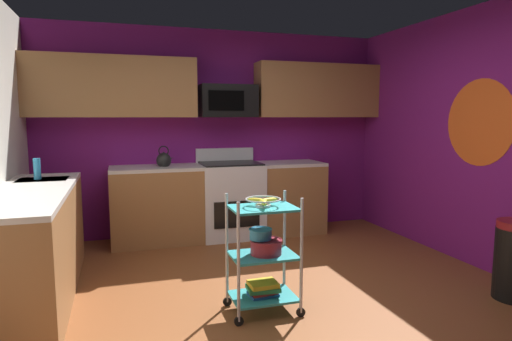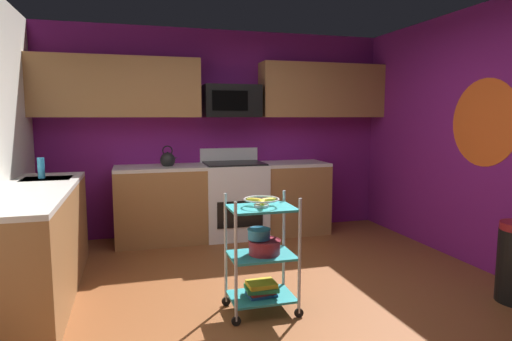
{
  "view_description": "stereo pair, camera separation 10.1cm",
  "coord_description": "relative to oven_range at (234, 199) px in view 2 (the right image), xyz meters",
  "views": [
    {
      "loc": [
        -1.2,
        -3.16,
        1.51
      ],
      "look_at": [
        -0.09,
        0.38,
        1.05
      ],
      "focal_mm": 30.69,
      "sensor_mm": 36.0,
      "label": 1
    },
    {
      "loc": [
        -1.1,
        -3.19,
        1.51
      ],
      "look_at": [
        -0.09,
        0.38,
        1.05
      ],
      "focal_mm": 30.69,
      "sensor_mm": 36.0,
      "label": 2
    }
  ],
  "objects": [
    {
      "name": "fruit_bowl",
      "position": [
        -0.29,
        -2.18,
        0.4
      ],
      "size": [
        0.27,
        0.27,
        0.07
      ],
      "color": "silver",
      "rests_on": "rolling_cart"
    },
    {
      "name": "book_stack",
      "position": [
        -0.29,
        -2.18,
        -0.29
      ],
      "size": [
        0.26,
        0.2,
        0.11
      ],
      "color": "#1E4C8C",
      "rests_on": "rolling_cart"
    },
    {
      "name": "oven_range",
      "position": [
        0.0,
        0.0,
        0.0
      ],
      "size": [
        0.76,
        0.65,
        1.1
      ],
      "color": "white",
      "rests_on": "ground"
    },
    {
      "name": "counter_run",
      "position": [
        -0.98,
        -0.63,
        -0.01
      ],
      "size": [
        3.52,
        2.76,
        0.92
      ],
      "color": "#9E6B3D",
      "rests_on": "ground"
    },
    {
      "name": "floor",
      "position": [
        -0.12,
        -2.1,
        -0.5
      ],
      "size": [
        4.4,
        4.8,
        0.04
      ],
      "primitive_type": "cube",
      "color": "brown",
      "rests_on": "ground"
    },
    {
      "name": "dish_soap_bottle",
      "position": [
        -2.06,
        -0.75,
        0.54
      ],
      "size": [
        0.06,
        0.06,
        0.2
      ],
      "primitive_type": "cylinder",
      "color": "#2D8CBF",
      "rests_on": "counter_run"
    },
    {
      "name": "mixing_bowl_large",
      "position": [
        -0.27,
        -2.18,
        0.04
      ],
      "size": [
        0.25,
        0.25,
        0.11
      ],
      "color": "maroon",
      "rests_on": "rolling_cart"
    },
    {
      "name": "upper_cabinets",
      "position": [
        -0.14,
        0.13,
        1.37
      ],
      "size": [
        4.4,
        0.33,
        0.7
      ],
      "color": "#9E6B3D"
    },
    {
      "name": "rolling_cart",
      "position": [
        -0.29,
        -2.18,
        -0.03
      ],
      "size": [
        0.56,
        0.38,
        0.91
      ],
      "color": "silver",
      "rests_on": "ground"
    },
    {
      "name": "kettle",
      "position": [
        -0.81,
        -0.0,
        0.52
      ],
      "size": [
        0.21,
        0.18,
        0.26
      ],
      "color": "black",
      "rests_on": "counter_run"
    },
    {
      "name": "wall_back",
      "position": [
        -0.12,
        0.33,
        0.82
      ],
      "size": [
        4.52,
        0.06,
        2.6
      ],
      "primitive_type": "cube",
      "color": "#751970",
      "rests_on": "ground"
    },
    {
      "name": "wall_flower_decal",
      "position": [
        2.08,
        -1.8,
        0.97
      ],
      "size": [
        0.0,
        0.86,
        0.86
      ],
      "primitive_type": "cylinder",
      "rotation": [
        0.0,
        1.57,
        0.0
      ],
      "color": "#E5591E"
    },
    {
      "name": "microwave",
      "position": [
        -0.0,
        0.1,
        1.22
      ],
      "size": [
        0.7,
        0.39,
        0.4
      ],
      "color": "black"
    },
    {
      "name": "wall_right",
      "position": [
        2.11,
        -2.1,
        0.82
      ],
      "size": [
        0.06,
        4.8,
        2.6
      ],
      "primitive_type": "cube",
      "color": "#751970",
      "rests_on": "ground"
    },
    {
      "name": "mixing_bowl_small",
      "position": [
        -0.3,
        -2.16,
        0.14
      ],
      "size": [
        0.18,
        0.18,
        0.08
      ],
      "color": "#338CBF",
      "rests_on": "rolling_cart"
    }
  ]
}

